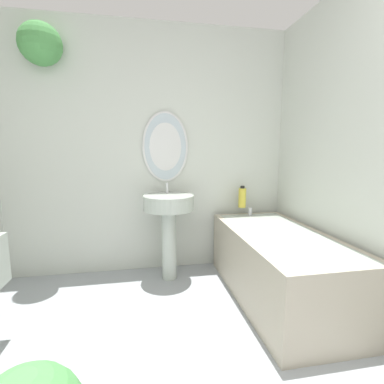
% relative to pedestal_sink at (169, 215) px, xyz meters
% --- Properties ---
extents(wall_back, '(2.85, 0.35, 2.40)m').
position_rel_pedestal_sink_xyz_m(wall_back, '(-0.23, 0.29, 0.67)').
color(wall_back, silver).
rests_on(wall_back, ground_plane).
extents(wall_right, '(0.06, 2.60, 2.40)m').
position_rel_pedestal_sink_xyz_m(wall_right, '(1.25, -0.97, 0.59)').
color(wall_right, silver).
rests_on(wall_right, ground_plane).
extents(pedestal_sink, '(0.46, 0.46, 0.90)m').
position_rel_pedestal_sink_xyz_m(pedestal_sink, '(0.00, 0.00, 0.00)').
color(pedestal_sink, '#B2BCB2').
rests_on(pedestal_sink, ground_plane).
extents(bathtub, '(0.71, 1.47, 0.63)m').
position_rel_pedestal_sink_xyz_m(bathtub, '(0.85, -0.51, -0.32)').
color(bathtub, '#B2A893').
rests_on(bathtub, ground_plane).
extents(shampoo_bottle, '(0.08, 0.08, 0.22)m').
position_rel_pedestal_sink_xyz_m(shampoo_bottle, '(0.77, 0.16, 0.12)').
color(shampoo_bottle, gold).
rests_on(shampoo_bottle, bathtub).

